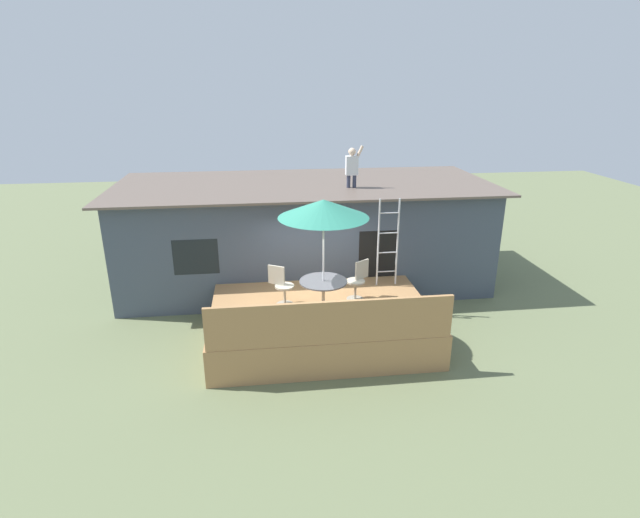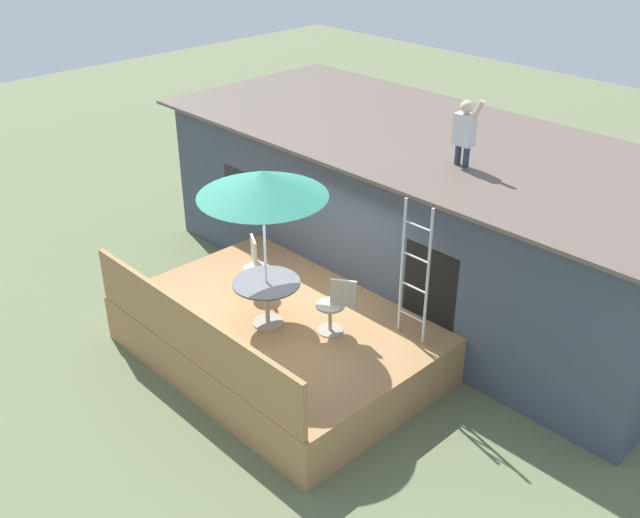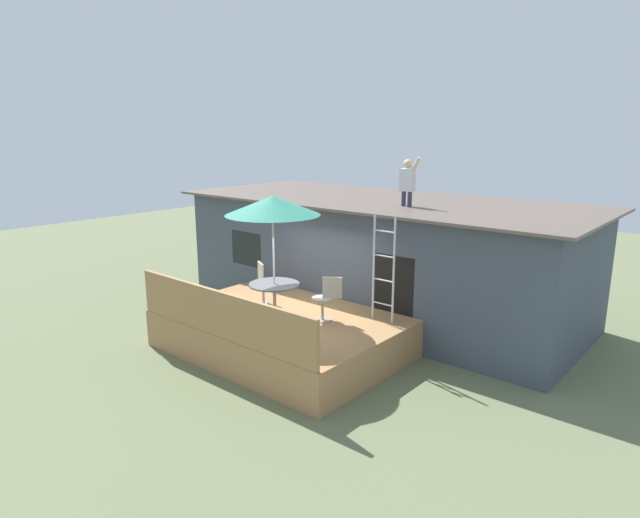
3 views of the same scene
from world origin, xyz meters
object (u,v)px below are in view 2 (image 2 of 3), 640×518
(patio_umbrella, at_px, (262,184))
(step_ladder, at_px, (415,273))
(patio_table, at_px, (267,291))
(patio_chair_right, at_px, (335,306))
(patio_chair_left, at_px, (256,267))
(person_figure, at_px, (465,129))

(patio_umbrella, xyz_separation_m, step_ladder, (1.77, 1.34, -1.25))
(patio_table, bearing_deg, patio_chair_right, 33.80)
(patio_umbrella, bearing_deg, patio_chair_left, 150.26)
(patio_umbrella, distance_m, patio_chair_right, 2.17)
(patio_table, distance_m, patio_chair_right, 1.07)
(patio_umbrella, height_order, patio_chair_left, patio_umbrella)
(patio_umbrella, bearing_deg, patio_chair_right, 33.80)
(patio_umbrella, height_order, step_ladder, patio_umbrella)
(step_ladder, relative_size, patio_chair_left, 2.39)
(step_ladder, height_order, patio_chair_right, step_ladder)
(step_ladder, bearing_deg, person_figure, 108.32)
(person_figure, height_order, patio_chair_right, person_figure)
(patio_umbrella, height_order, person_figure, person_figure)
(step_ladder, bearing_deg, patio_chair_left, -162.52)
(patio_table, height_order, patio_chair_right, patio_chair_right)
(patio_table, height_order, step_ladder, step_ladder)
(patio_table, height_order, patio_chair_left, patio_chair_left)
(patio_umbrella, bearing_deg, person_figure, 69.25)
(patio_chair_right, bearing_deg, patio_chair_left, -30.97)
(person_figure, bearing_deg, patio_table, -110.75)
(patio_table, distance_m, patio_umbrella, 1.76)
(patio_chair_right, bearing_deg, patio_table, -0.00)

